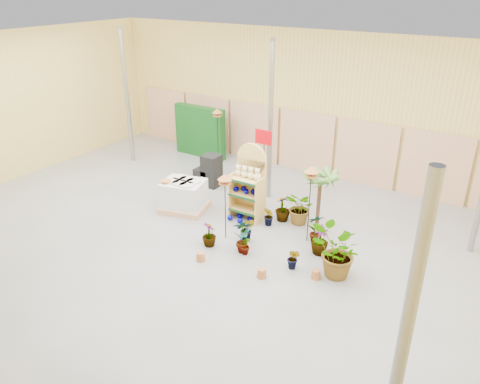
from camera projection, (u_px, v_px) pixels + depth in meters
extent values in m
cube|color=slate|center=(195.00, 251.00, 11.15)|extent=(15.00, 12.00, 0.10)
cube|color=white|center=(186.00, 52.00, 9.22)|extent=(15.00, 12.00, 0.10)
cube|color=tan|center=(310.00, 103.00, 14.79)|extent=(15.00, 0.10, 4.50)
cylinder|color=gray|center=(399.00, 369.00, 4.80)|extent=(0.14, 0.14, 4.50)
cylinder|color=gray|center=(127.00, 97.00, 15.57)|extent=(0.14, 0.14, 4.50)
cylinder|color=gray|center=(270.00, 123.00, 12.85)|extent=(0.14, 0.14, 4.50)
cube|color=tan|center=(166.00, 115.00, 18.18)|extent=(1.90, 0.06, 2.00)
cube|color=tan|center=(208.00, 123.00, 17.19)|extent=(1.90, 0.06, 2.00)
cube|color=tan|center=(254.00, 132.00, 16.21)|extent=(1.90, 0.06, 2.00)
cube|color=tan|center=(306.00, 142.00, 15.22)|extent=(1.90, 0.06, 2.00)
cube|color=tan|center=(366.00, 154.00, 14.23)|extent=(1.90, 0.06, 2.00)
cube|color=tan|center=(434.00, 167.00, 13.24)|extent=(1.90, 0.06, 2.00)
cube|color=tan|center=(252.00, 188.00, 12.39)|extent=(0.86, 0.09, 1.63)
cylinder|color=tan|center=(252.00, 159.00, 12.04)|extent=(0.86, 0.09, 0.86)
cube|color=tan|center=(246.00, 209.00, 12.42)|extent=(0.83, 0.49, 0.04)
cube|color=#0F3819|center=(242.00, 213.00, 12.24)|extent=(0.82, 0.04, 0.06)
cube|color=tan|center=(246.00, 194.00, 12.24)|extent=(0.83, 0.49, 0.04)
cube|color=#0F3819|center=(242.00, 198.00, 12.06)|extent=(0.82, 0.04, 0.06)
cube|color=tan|center=(247.00, 179.00, 12.06)|extent=(0.83, 0.49, 0.04)
cube|color=#0F3819|center=(242.00, 183.00, 11.87)|extent=(0.82, 0.04, 0.06)
cube|color=tan|center=(233.00, 194.00, 12.48)|extent=(0.04, 0.48, 1.24)
cube|color=tan|center=(260.00, 202.00, 12.07)|extent=(0.04, 0.48, 1.24)
sphere|color=beige|center=(239.00, 173.00, 12.20)|extent=(0.17, 0.17, 0.17)
sphere|color=beige|center=(238.00, 167.00, 12.14)|extent=(0.13, 0.13, 0.13)
sphere|color=beige|center=(245.00, 174.00, 12.10)|extent=(0.18, 0.18, 0.18)
sphere|color=beige|center=(245.00, 169.00, 12.04)|extent=(0.13, 0.13, 0.13)
sphere|color=beige|center=(251.00, 175.00, 12.00)|extent=(0.19, 0.19, 0.19)
sphere|color=beige|center=(251.00, 170.00, 11.94)|extent=(0.13, 0.13, 0.13)
sphere|color=beige|center=(257.00, 177.00, 11.91)|extent=(0.20, 0.20, 0.20)
sphere|color=beige|center=(257.00, 171.00, 11.84)|extent=(0.13, 0.13, 0.13)
sphere|color=#00007D|center=(236.00, 189.00, 12.34)|extent=(0.14, 0.14, 0.14)
sphere|color=#00007D|center=(244.00, 189.00, 12.35)|extent=(0.14, 0.14, 0.14)
sphere|color=#00007D|center=(246.00, 192.00, 12.18)|extent=(0.14, 0.14, 0.14)
sphere|color=#00007D|center=(253.00, 191.00, 12.20)|extent=(0.14, 0.14, 0.14)
sphere|color=#00007D|center=(256.00, 194.00, 12.03)|extent=(0.14, 0.14, 0.14)
sphere|color=#00007D|center=(230.00, 218.00, 12.43)|extent=(0.15, 0.15, 0.15)
sphere|color=#00007D|center=(240.00, 216.00, 12.53)|extent=(0.15, 0.15, 0.15)
sphere|color=#00007D|center=(240.00, 221.00, 12.27)|extent=(0.15, 0.15, 0.15)
sphere|color=#00007D|center=(250.00, 219.00, 12.37)|extent=(0.15, 0.15, 0.15)
cube|color=tan|center=(184.00, 207.00, 12.99)|extent=(1.42, 1.28, 0.15)
cube|color=silver|center=(184.00, 193.00, 12.81)|extent=(1.30, 1.15, 0.70)
cylinder|color=beige|center=(172.00, 181.00, 12.66)|extent=(0.40, 0.40, 0.04)
cylinder|color=beige|center=(179.00, 183.00, 12.54)|extent=(0.40, 0.40, 0.04)
cylinder|color=beige|center=(187.00, 185.00, 12.42)|extent=(0.40, 0.40, 0.04)
cylinder|color=beige|center=(179.00, 177.00, 12.89)|extent=(0.40, 0.40, 0.04)
cylinder|color=beige|center=(186.00, 179.00, 12.77)|extent=(0.40, 0.40, 0.04)
cylinder|color=beige|center=(194.00, 181.00, 12.64)|extent=(0.40, 0.40, 0.04)
cube|color=black|center=(212.00, 178.00, 14.42)|extent=(0.50, 0.50, 0.50)
cube|color=black|center=(211.00, 163.00, 14.21)|extent=(0.50, 0.50, 0.50)
cube|color=black|center=(204.00, 176.00, 14.57)|extent=(0.50, 0.50, 0.50)
cube|color=#0C4112|center=(200.00, 131.00, 16.59)|extent=(2.00, 0.30, 1.80)
cylinder|color=gray|center=(264.00, 168.00, 12.90)|extent=(0.05, 0.05, 2.20)
cube|color=#AE030B|center=(263.00, 137.00, 12.49)|extent=(0.50, 0.03, 0.40)
cylinder|color=black|center=(225.00, 211.00, 11.32)|extent=(0.02, 0.02, 1.48)
cylinder|color=#A45E2F|center=(225.00, 183.00, 11.01)|extent=(0.30, 0.30, 0.02)
cone|color=#A45E2F|center=(225.00, 177.00, 10.94)|extent=(0.34, 0.34, 0.14)
cylinder|color=black|center=(309.00, 209.00, 11.14)|extent=(0.02, 0.02, 1.73)
cylinder|color=#A45E2F|center=(311.00, 176.00, 10.77)|extent=(0.30, 0.30, 0.02)
cone|color=#A45E2F|center=(312.00, 169.00, 10.70)|extent=(0.34, 0.34, 0.14)
cylinder|color=black|center=(218.00, 142.00, 15.62)|extent=(0.02, 0.02, 1.77)
cylinder|color=#A45E2F|center=(217.00, 116.00, 15.24)|extent=(0.30, 0.30, 0.02)
cone|color=#A45E2F|center=(217.00, 111.00, 15.17)|extent=(0.34, 0.34, 0.14)
cylinder|color=#432C1C|center=(318.00, 206.00, 11.72)|extent=(0.10, 0.10, 1.37)
imported|color=#45782C|center=(242.00, 236.00, 10.85)|extent=(0.56, 0.53, 0.88)
imported|color=#45782C|center=(247.00, 229.00, 11.36)|extent=(0.42, 0.37, 0.64)
imported|color=#45782C|center=(320.00, 240.00, 10.82)|extent=(0.44, 0.44, 0.74)
imported|color=#45782C|center=(315.00, 228.00, 11.31)|extent=(0.48, 0.48, 0.77)
imported|color=#45782C|center=(269.00, 216.00, 12.08)|extent=(0.39, 0.38, 0.55)
imported|color=#45782C|center=(301.00, 208.00, 12.12)|extent=(1.01, 0.94, 0.90)
imported|color=#45782C|center=(209.00, 234.00, 11.17)|extent=(0.48, 0.48, 0.61)
imported|color=#45782C|center=(245.00, 241.00, 10.82)|extent=(0.40, 0.43, 0.68)
imported|color=#45782C|center=(293.00, 259.00, 10.29)|extent=(0.32, 0.27, 0.53)
imported|color=#45782C|center=(336.00, 253.00, 9.89)|extent=(1.37, 1.39, 1.16)
imported|color=#45782C|center=(283.00, 208.00, 12.31)|extent=(0.52, 0.52, 0.71)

